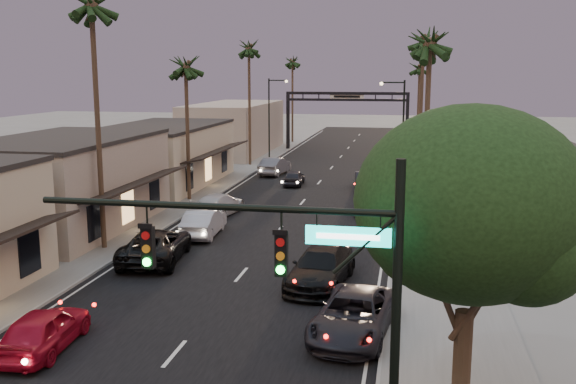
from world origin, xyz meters
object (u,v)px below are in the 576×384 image
at_px(curbside_near, 354,315).
at_px(traffic_signal, 311,276).
at_px(corner_tree, 473,212).
at_px(oncoming_red, 44,329).
at_px(streetlight_right, 400,124).
at_px(streetlight_left, 272,113).
at_px(oncoming_pickup, 156,245).
at_px(arch, 347,106).
at_px(curbside_black, 321,267).
at_px(palm_ra, 430,35).
at_px(palm_rb, 424,37).
at_px(palm_rc, 420,65).
at_px(oncoming_silver, 204,222).
at_px(palm_lc, 185,61).
at_px(palm_far, 292,59).
at_px(palm_ld, 249,44).

bearing_deg(curbside_near, traffic_signal, -84.73).
bearing_deg(corner_tree, curbside_near, 123.59).
bearing_deg(oncoming_red, streetlight_right, -112.36).
height_order(streetlight_left, oncoming_pickup, streetlight_left).
bearing_deg(corner_tree, oncoming_pickup, 137.98).
xyz_separation_m(arch, curbside_black, (3.98, -51.74, -4.69)).
xyz_separation_m(palm_ra, oncoming_pickup, (-13.53, -3.57, -10.60)).
height_order(corner_tree, curbside_near, corner_tree).
bearing_deg(arch, palm_ra, -79.41).
xyz_separation_m(palm_ra, oncoming_red, (-13.18, -14.55, -10.67)).
xyz_separation_m(corner_tree, palm_rb, (-0.88, 36.55, 6.44)).
height_order(streetlight_left, palm_rc, palm_rc).
height_order(traffic_signal, oncoming_silver, traffic_signal).
relative_size(traffic_signal, corner_tree, 0.97).
relative_size(palm_rc, oncoming_silver, 2.46).
height_order(streetlight_right, oncoming_silver, streetlight_right).
bearing_deg(palm_rb, palm_ra, -90.00).
distance_m(streetlight_left, palm_rb, 22.07).
bearing_deg(palm_ra, palm_rc, 90.00).
distance_m(corner_tree, oncoming_red, 15.12).
height_order(traffic_signal, curbside_black, traffic_signal).
relative_size(palm_lc, oncoming_red, 2.69).
relative_size(arch, streetlight_right, 1.69).
relative_size(palm_rb, oncoming_silver, 2.87).
height_order(streetlight_right, oncoming_pickup, streetlight_right).
bearing_deg(palm_rc, arch, 145.11).
height_order(streetlight_left, oncoming_red, streetlight_left).
distance_m(palm_ra, palm_rb, 20.02).
bearing_deg(palm_far, oncoming_pickup, -86.65).
relative_size(palm_ld, oncoming_red, 3.13).
distance_m(palm_far, oncoming_silver, 53.30).
distance_m(oncoming_red, oncoming_pickup, 10.99).
xyz_separation_m(streetlight_left, palm_lc, (-1.68, -22.00, 5.14)).
height_order(streetlight_left, palm_ld, palm_ld).
bearing_deg(palm_rb, traffic_signal, -94.16).
relative_size(streetlight_right, palm_rc, 0.74).
bearing_deg(streetlight_left, corner_tree, -72.03).
relative_size(palm_ra, palm_far, 1.00).
bearing_deg(palm_ra, oncoming_silver, 171.38).
bearing_deg(palm_ld, streetlight_left, 60.75).
height_order(palm_ld, palm_rc, palm_ld).
bearing_deg(arch, palm_far, 136.05).
bearing_deg(palm_ld, palm_far, 89.25).
bearing_deg(traffic_signal, corner_tree, 42.31).
bearing_deg(palm_rc, oncoming_silver, -108.51).
relative_size(palm_ra, curbside_near, 2.33).
distance_m(corner_tree, streetlight_right, 37.64).
distance_m(palm_ld, oncoming_silver, 31.61).
relative_size(palm_ld, palm_ra, 1.08).
relative_size(palm_rb, curbside_near, 2.50).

